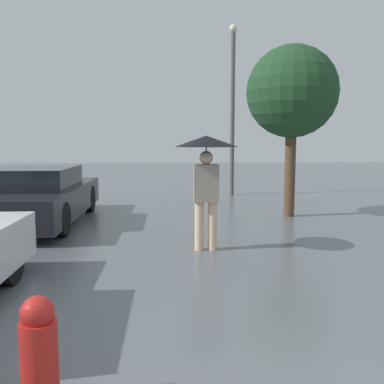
{
  "coord_description": "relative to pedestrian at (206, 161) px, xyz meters",
  "views": [
    {
      "loc": [
        -0.56,
        -1.58,
        1.69
      ],
      "look_at": [
        -0.2,
        4.83,
        0.9
      ],
      "focal_mm": 40.0,
      "sensor_mm": 36.0,
      "label": 1
    }
  ],
  "objects": [
    {
      "name": "parked_car_farthest",
      "position": [
        -3.18,
        2.33,
        -0.83
      ],
      "size": [
        1.68,
        4.31,
        1.15
      ],
      "color": "black",
      "rests_on": "ground_plane"
    },
    {
      "name": "tree",
      "position": [
        2.1,
        2.8,
        1.31
      ],
      "size": [
        1.97,
        1.97,
        3.7
      ],
      "color": "brown",
      "rests_on": "ground_plane"
    },
    {
      "name": "pedestrian",
      "position": [
        0.0,
        0.0,
        0.0
      ],
      "size": [
        0.96,
        0.96,
        1.75
      ],
      "color": "beige",
      "rests_on": "ground_plane"
    },
    {
      "name": "street_lamp",
      "position": [
        1.39,
        6.6,
        1.43
      ],
      "size": [
        0.25,
        0.25,
        5.07
      ],
      "color": "#515456",
      "rests_on": "ground_plane"
    },
    {
      "name": "fire_hydrant",
      "position": [
        -1.39,
        -3.84,
        -1.01
      ],
      "size": [
        0.23,
        0.23,
        0.74
      ],
      "color": "#B21E19",
      "rests_on": "ground_plane"
    }
  ]
}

